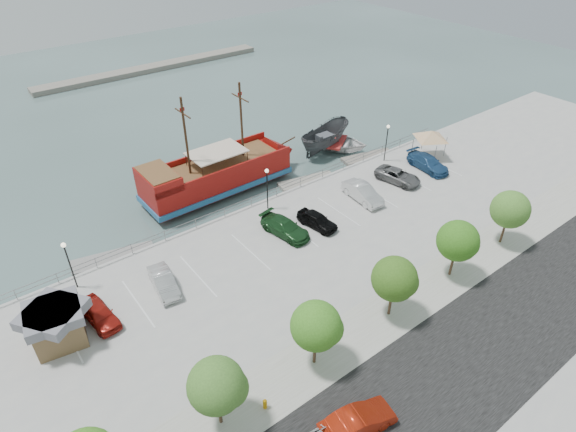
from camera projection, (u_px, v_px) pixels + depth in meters
ground at (311, 250)px, 42.34m from camera, size 160.00×160.00×0.00m
land_slab at (537, 423)px, 28.38m from camera, size 100.00×58.00×1.20m
street at (467, 361)px, 31.30m from camera, size 100.00×8.00×0.04m
sidewalk at (398, 308)px, 35.23m from camera, size 100.00×4.00×0.05m
seawall_railing at (260, 198)px, 46.57m from camera, size 50.00×0.06×1.00m
far_shore at (153, 68)px, 83.06m from camera, size 40.00×3.00×0.80m
pirate_ship at (228, 171)px, 50.07m from camera, size 18.18×5.34×11.43m
patrol_boat at (325, 140)px, 57.03m from camera, size 8.34×4.48×3.06m
speedboat at (337, 145)px, 57.82m from camera, size 8.26×8.84×1.49m
dock_west at (114, 258)px, 41.14m from camera, size 7.13×3.41×0.39m
dock_mid at (307, 181)px, 51.79m from camera, size 6.58×3.04×0.36m
dock_east at (368, 157)px, 56.38m from camera, size 6.68×3.19×0.37m
shed at (57, 324)px, 31.91m from camera, size 3.98×3.98×2.87m
canopy_tent at (432, 131)px, 52.86m from camera, size 5.39×5.39×3.69m
street_sedan at (358, 422)px, 26.96m from camera, size 4.75×2.39×1.49m
fire_hydrant at (265, 404)px, 28.27m from camera, size 0.27×0.27×0.77m
lamp_post_left at (68, 257)px, 35.39m from camera, size 0.36×0.36×4.28m
lamp_post_mid at (267, 182)px, 44.35m from camera, size 0.36×0.36×4.28m
lamp_post_right at (387, 136)px, 52.32m from camera, size 0.36×0.36×4.28m
tree_b at (219, 386)px, 25.91m from camera, size 3.30×3.20×5.00m
tree_c at (318, 327)px, 29.40m from camera, size 3.30×3.20×5.00m
tree_d at (396, 280)px, 32.88m from camera, size 3.30×3.20×5.00m
tree_e at (460, 242)px, 36.37m from camera, size 3.30×3.20×5.00m
tree_f at (512, 210)px, 39.86m from camera, size 3.30×3.20×5.00m
parked_car_a at (99, 314)px, 33.80m from camera, size 2.12×4.29×1.41m
parked_car_b at (164, 282)px, 36.52m from camera, size 2.00×4.34×1.38m
parked_car_d at (285, 227)px, 42.26m from camera, size 2.83×5.19×1.43m
parked_car_e at (317, 220)px, 43.23m from camera, size 2.26×4.22×1.37m
parked_car_f at (363, 193)px, 46.85m from camera, size 2.05×4.91×1.58m
parked_car_g at (398, 176)px, 49.79m from camera, size 3.14×5.15×1.33m
parked_car_h at (428, 163)px, 51.97m from camera, size 2.55×5.30×1.49m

